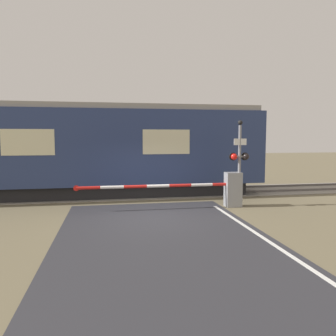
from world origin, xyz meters
TOP-DOWN VIEW (x-y plane):
  - ground_plane at (0.00, 0.00)m, footprint 80.00×80.00m
  - track_bed at (0.00, 4.37)m, footprint 36.00×3.20m
  - train at (-4.52, 4.37)m, footprint 20.11×3.07m
  - crossing_barrier at (2.78, 0.95)m, footprint 6.22×0.44m
  - signal_post at (3.50, 0.90)m, footprint 0.78×0.26m

SIDE VIEW (x-z plane):
  - ground_plane at x=0.00m, z-range 0.00..0.00m
  - track_bed at x=0.00m, z-range -0.04..0.09m
  - crossing_barrier at x=2.78m, z-range 0.04..1.36m
  - signal_post at x=3.50m, z-range 0.22..3.52m
  - train at x=-4.52m, z-range 0.05..4.12m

